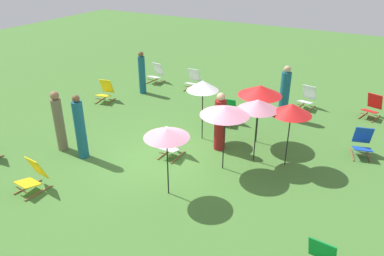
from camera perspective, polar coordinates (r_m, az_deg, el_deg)
name	(u,v)px	position (r m, az deg, el deg)	size (l,w,h in m)	color
ground_plane	(171,161)	(10.34, -3.26, -5.05)	(40.00, 40.00, 0.00)	#477A33
deckchair_0	(156,74)	(16.31, -5.48, 8.22)	(0.55, 0.80, 0.83)	olive
deckchair_1	(33,177)	(9.77, -23.12, -6.84)	(0.55, 0.80, 0.83)	olive
deckchair_2	(227,113)	(12.41, 5.43, 2.35)	(0.56, 0.81, 0.83)	olive
deckchair_3	(105,92)	(14.54, -13.11, 5.40)	(0.61, 0.83, 0.83)	olive
deckchair_4	(362,143)	(11.47, 24.56, -2.14)	(0.65, 0.86, 0.83)	olive
deckchair_6	(172,144)	(10.44, -3.00, -2.38)	(0.49, 0.76, 0.83)	olive
deckchair_7	(372,107)	(14.19, 25.79, 2.88)	(0.66, 0.86, 0.83)	olive
deckchair_8	(193,80)	(15.42, 0.17, 7.29)	(0.53, 0.79, 0.83)	olive
deckchair_10	(307,98)	(14.17, 17.17, 4.36)	(0.58, 0.82, 0.83)	olive
umbrella_0	(203,86)	(10.82, 1.65, 6.48)	(0.94, 0.94, 1.86)	black
umbrella_1	(167,133)	(8.26, -3.90, -0.80)	(1.04, 1.04, 1.72)	black
umbrella_2	(260,90)	(10.81, 10.35, 5.67)	(1.26, 1.26, 1.79)	black
umbrella_3	(292,109)	(9.75, 14.97, 2.79)	(1.04, 1.04, 1.78)	black
umbrella_4	(225,111)	(9.27, 5.05, 2.63)	(1.25, 1.25, 1.78)	black
umbrella_5	(258,105)	(9.74, 10.04, 3.53)	(1.06, 1.06, 1.81)	black
person_0	(220,123)	(10.60, 4.30, 0.75)	(0.45, 0.45, 1.73)	maroon
person_1	(59,122)	(11.16, -19.63, 0.86)	(0.37, 0.37, 1.78)	#72664C
person_2	(80,129)	(10.55, -16.70, -0.07)	(0.40, 0.40, 1.85)	#195972
person_3	(142,73)	(14.98, -7.64, 8.26)	(0.30, 0.30, 1.69)	#195972
person_4	(285,94)	(12.91, 13.93, 5.08)	(0.44, 0.44, 1.85)	#195972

